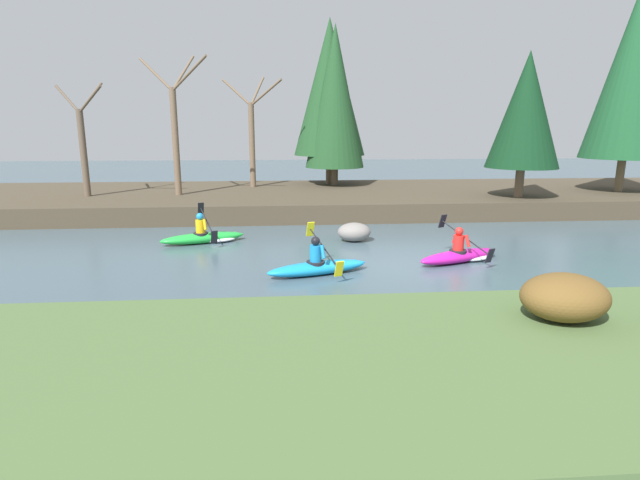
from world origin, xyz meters
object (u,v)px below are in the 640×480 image
object	(u,v)px
kayaker_trailing	(206,237)
kayaker_middle	(318,266)
boulder_midstream	(354,232)
kayaker_lead	(462,255)

from	to	relation	value
kayaker_trailing	kayaker_middle	bearing A→B (deg)	-68.67
kayaker_middle	boulder_midstream	xyz separation A→B (m)	(1.48, 3.71, 0.09)
kayaker_trailing	boulder_midstream	size ratio (longest dim) A/B	2.49
kayaker_middle	boulder_midstream	distance (m)	4.00
kayaker_lead	boulder_midstream	bearing A→B (deg)	110.50
kayaker_trailing	boulder_midstream	distance (m)	4.88
boulder_midstream	kayaker_middle	bearing A→B (deg)	-111.80
kayaker_lead	kayaker_trailing	distance (m)	8.10
kayaker_trailing	boulder_midstream	bearing A→B (deg)	-21.81
kayaker_lead	kayaker_middle	distance (m)	4.25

